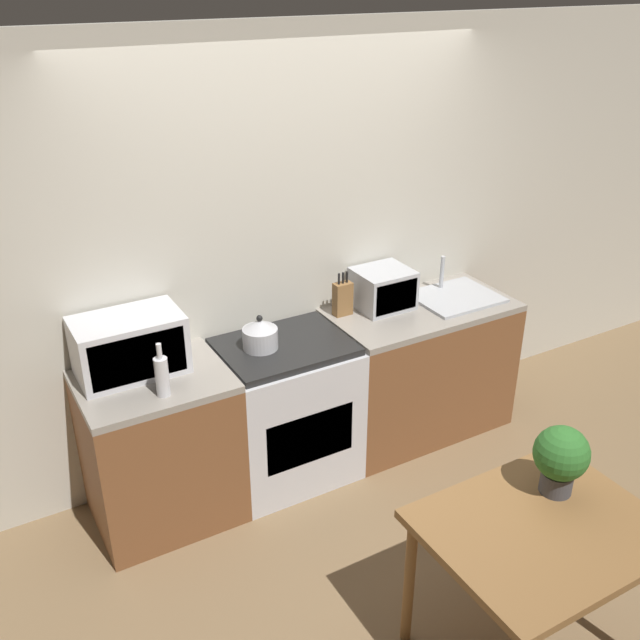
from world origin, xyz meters
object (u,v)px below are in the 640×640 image
(bottle, at_px, (162,375))
(stove_range, at_px, (286,410))
(toaster_oven, at_px, (383,289))
(microwave, at_px, (129,345))
(dining_table, at_px, (541,542))
(kettle, at_px, (260,334))

(bottle, bearing_deg, stove_range, 13.18)
(stove_range, height_order, toaster_oven, toaster_oven)
(microwave, distance_m, toaster_oven, 1.61)
(microwave, xyz_separation_m, dining_table, (1.18, -1.82, -0.40))
(kettle, distance_m, bottle, 0.67)
(microwave, xyz_separation_m, bottle, (0.07, -0.30, -0.05))
(microwave, relative_size, toaster_oven, 1.64)
(toaster_oven, bearing_deg, dining_table, -103.27)
(stove_range, distance_m, microwave, 1.05)
(dining_table, bearing_deg, toaster_oven, 76.73)
(stove_range, xyz_separation_m, kettle, (-0.14, 0.02, 0.54))
(bottle, relative_size, dining_table, 0.30)
(stove_range, height_order, microwave, microwave)
(microwave, height_order, dining_table, microwave)
(microwave, bearing_deg, stove_range, -8.02)
(microwave, bearing_deg, kettle, -7.67)
(toaster_oven, bearing_deg, kettle, -172.99)
(kettle, xyz_separation_m, dining_table, (0.47, -1.73, -0.33))
(stove_range, relative_size, kettle, 4.40)
(bottle, bearing_deg, microwave, 103.31)
(microwave, distance_m, bottle, 0.31)
(microwave, relative_size, dining_table, 0.58)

